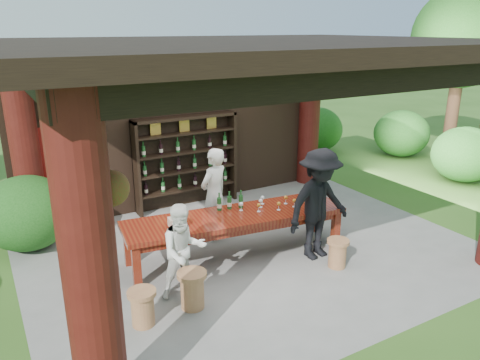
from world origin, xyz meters
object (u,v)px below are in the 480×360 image
guest_man (319,204)px  host (214,195)px  stool_far_left (143,307)px  guest_woman (184,251)px  stool_near_left (192,289)px  napkin_basket (177,222)px  wine_shelf (187,162)px  stool_near_right (337,252)px  tasting_table (236,221)px

guest_man → host: bearing=123.9°
stool_far_left → guest_woman: (0.76, 0.39, 0.43)m
stool_near_left → guest_woman: guest_woman is taller
guest_woman → napkin_basket: bearing=78.8°
wine_shelf → guest_woman: size_ratio=1.60×
stool_near_right → guest_woman: guest_woman is taller
stool_near_left → stool_near_right: 2.49m
stool_near_left → host: 2.27m
napkin_basket → stool_near_right: bearing=-27.8°
stool_near_left → napkin_basket: napkin_basket is taller
stool_near_left → stool_far_left: size_ratio=1.09×
stool_far_left → napkin_basket: (0.97, 1.12, 0.56)m
tasting_table → host: bearing=90.4°
stool_far_left → napkin_basket: size_ratio=1.90×
wine_shelf → stool_far_left: wine_shelf is taller
guest_man → stool_far_left: bearing=-177.8°
host → stool_near_left: bearing=32.7°
stool_near_left → stool_near_right: bearing=-2.4°
stool_near_right → guest_man: bearing=97.4°
stool_near_left → guest_man: size_ratio=0.29×
tasting_table → guest_man: bearing=-30.5°
wine_shelf → guest_woman: (-1.46, -3.22, -0.29)m
tasting_table → guest_man: size_ratio=2.02×
wine_shelf → napkin_basket: size_ratio=8.56×
wine_shelf → stool_near_right: size_ratio=4.74×
guest_woman → napkin_basket: (0.21, 0.73, 0.13)m
tasting_table → stool_near_right: (1.23, -1.14, -0.39)m
wine_shelf → stool_near_left: (-1.50, -3.57, -0.70)m
tasting_table → stool_near_right: size_ratio=8.03×
stool_near_left → guest_man: (2.43, 0.35, 0.65)m
stool_near_left → guest_woman: size_ratio=0.39×
wine_shelf → host: size_ratio=1.31×
tasting_table → stool_far_left: 2.29m
stool_far_left → guest_woman: size_ratio=0.36×
host → napkin_basket: bearing=13.4°
wine_shelf → stool_far_left: 4.30m
stool_near_left → stool_near_right: stool_near_left is taller
guest_woman → tasting_table: bearing=34.3°
stool_near_right → napkin_basket: bearing=152.2°
stool_far_left → guest_man: (3.15, 0.39, 0.67)m
stool_near_right → host: (-1.23, 1.91, 0.60)m
stool_near_left → stool_near_right: size_ratio=1.14×
napkin_basket → host: bearing=36.0°
wine_shelf → tasting_table: bearing=-95.4°
stool_near_right → stool_near_left: bearing=177.6°
tasting_table → stool_near_right: tasting_table is taller
tasting_table → guest_woman: size_ratio=2.72×
stool_near_left → host: bearing=55.2°
tasting_table → stool_far_left: (-1.98, -1.08, -0.38)m
tasting_table → guest_man: (1.17, -0.69, 0.30)m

